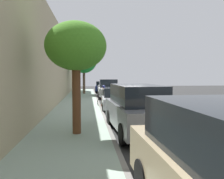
% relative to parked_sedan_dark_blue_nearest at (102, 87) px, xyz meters
% --- Properties ---
extents(ground, '(64.06, 64.06, 0.00)m').
position_rel_parked_sedan_dark_blue_nearest_xyz_m(ground, '(-0.79, 15.17, -0.75)').
color(ground, '#2C2C2C').
extents(sidewalk, '(3.11, 40.04, 0.14)m').
position_rel_parked_sedan_dark_blue_nearest_xyz_m(sidewalk, '(2.73, 15.17, -0.68)').
color(sidewalk, '#9BB2A2').
rests_on(sidewalk, ground).
extents(curb_edge, '(0.16, 40.04, 0.14)m').
position_rel_parked_sedan_dark_blue_nearest_xyz_m(curb_edge, '(1.10, 15.17, -0.68)').
color(curb_edge, gray).
rests_on(curb_edge, ground).
extents(lane_stripe_centre, '(0.14, 40.00, 0.01)m').
position_rel_parked_sedan_dark_blue_nearest_xyz_m(lane_stripe_centre, '(-3.64, 15.16, -0.75)').
color(lane_stripe_centre, white).
rests_on(lane_stripe_centre, ground).
extents(lane_stripe_bike_edge, '(0.12, 40.04, 0.01)m').
position_rel_parked_sedan_dark_blue_nearest_xyz_m(lane_stripe_bike_edge, '(-0.37, 15.17, -0.75)').
color(lane_stripe_bike_edge, white).
rests_on(lane_stripe_bike_edge, ground).
extents(building_facade, '(0.50, 40.04, 6.57)m').
position_rel_parked_sedan_dark_blue_nearest_xyz_m(building_facade, '(4.54, 15.17, 2.53)').
color(building_facade, tan).
rests_on(building_facade, ground).
extents(parked_sedan_dark_blue_nearest, '(2.04, 4.50, 1.52)m').
position_rel_parked_sedan_dark_blue_nearest_xyz_m(parked_sedan_dark_blue_nearest, '(0.00, 0.00, 0.00)').
color(parked_sedan_dark_blue_nearest, navy).
rests_on(parked_sedan_dark_blue_nearest, ground).
extents(parked_pickup_white_second, '(2.10, 5.34, 1.95)m').
position_rel_parked_sedan_dark_blue_nearest_xyz_m(parked_pickup_white_second, '(-0.10, 7.77, 0.15)').
color(parked_pickup_white_second, white).
rests_on(parked_pickup_white_second, ground).
extents(parked_sedan_silver_mid, '(1.95, 4.46, 1.52)m').
position_rel_parked_sedan_dark_blue_nearest_xyz_m(parked_sedan_silver_mid, '(0.12, 15.72, 0.00)').
color(parked_sedan_silver_mid, '#B7BABF').
rests_on(parked_sedan_silver_mid, ground).
extents(parked_suv_grey_far, '(2.17, 4.80, 1.99)m').
position_rel_parked_sedan_dark_blue_nearest_xyz_m(parked_suv_grey_far, '(0.02, 22.15, 0.27)').
color(parked_suv_grey_far, slate).
rests_on(parked_suv_grey_far, ground).
extents(bicycle_at_curb, '(1.36, 1.22, 0.80)m').
position_rel_parked_sedan_dark_blue_nearest_xyz_m(bicycle_at_curb, '(0.63, 15.17, -0.36)').
color(bicycle_at_curb, black).
rests_on(bicycle_at_curb, ground).
extents(cyclist_with_backpack, '(0.55, 0.53, 1.65)m').
position_rel_parked_sedan_dark_blue_nearest_xyz_m(cyclist_with_backpack, '(0.84, 14.70, 0.25)').
color(cyclist_with_backpack, '#C6B284').
rests_on(cyclist_with_backpack, ground).
extents(street_tree_near_cyclist, '(3.16, 3.16, 5.70)m').
position_rel_parked_sedan_dark_blue_nearest_xyz_m(street_tree_near_cyclist, '(2.42, 3.65, 3.45)').
color(street_tree_near_cyclist, brown).
rests_on(street_tree_near_cyclist, sidewalk).
extents(street_tree_mid_block, '(2.32, 2.32, 4.27)m').
position_rel_parked_sedan_dark_blue_nearest_xyz_m(street_tree_mid_block, '(2.42, 22.37, 2.67)').
color(street_tree_mid_block, brown).
rests_on(street_tree_mid_block, sidewalk).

